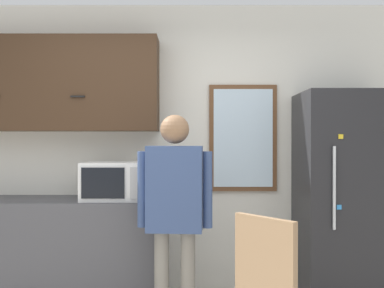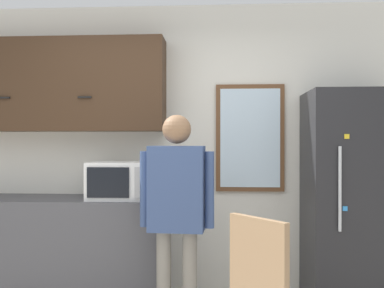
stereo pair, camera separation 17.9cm
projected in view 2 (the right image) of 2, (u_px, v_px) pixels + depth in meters
name	position (u px, v px, depth m)	size (l,w,h in m)	color
back_wall	(179.00, 150.00, 4.02)	(6.00, 0.06, 2.70)	silver
counter	(46.00, 250.00, 3.78)	(2.08, 0.57, 0.93)	#4C4C51
upper_cabinets	(51.00, 86.00, 3.90)	(2.08, 0.33, 0.83)	#3D2819
microwave	(119.00, 180.00, 3.69)	(0.50, 0.40, 0.32)	white
person	(177.00, 201.00, 3.18)	(0.56, 0.25, 1.63)	gray
refrigerator	(355.00, 202.00, 3.57)	(0.79, 0.68, 1.85)	#232326
window	(250.00, 138.00, 3.93)	(0.63, 0.05, 0.98)	brown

